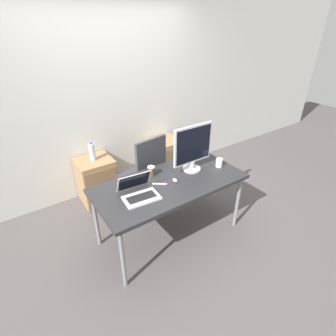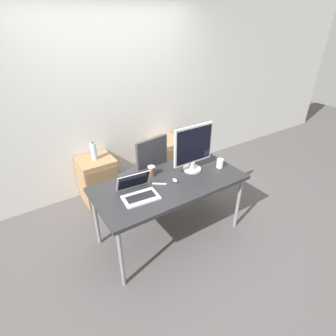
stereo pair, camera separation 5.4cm
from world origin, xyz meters
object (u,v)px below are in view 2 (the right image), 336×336
object	(u,v)px
cabinet_left	(98,179)
mouse	(175,180)
laptop_center	(138,192)
office_chair	(144,181)
cabinet_right	(166,159)
coffee_cup_white	(220,163)
coffee_cup_brown	(151,171)
monitor	(193,148)
water_bottle	(94,151)

from	to	relation	value
cabinet_left	mouse	distance (m)	1.35
laptop_center	office_chair	bearing A→B (deg)	58.62
cabinet_right	coffee_cup_white	bearing A→B (deg)	-91.81
mouse	coffee_cup_brown	bearing A→B (deg)	119.98
cabinet_right	coffee_cup_brown	xyz separation A→B (m)	(-0.80, -0.93, 0.48)
cabinet_left	coffee_cup_white	size ratio (longest dim) A/B	6.15
office_chair	coffee_cup_brown	size ratio (longest dim) A/B	9.31
coffee_cup_white	coffee_cup_brown	distance (m)	0.81
office_chair	monitor	xyz separation A→B (m)	(0.32, -0.60, 0.63)
office_chair	coffee_cup_brown	bearing A→B (deg)	-106.59
water_bottle	coffee_cup_white	size ratio (longest dim) A/B	2.39
office_chair	mouse	size ratio (longest dim) A/B	16.04
office_chair	cabinet_right	size ratio (longest dim) A/B	1.65
office_chair	monitor	size ratio (longest dim) A/B	1.96
office_chair	mouse	world-z (taller)	office_chair
mouse	monitor	bearing A→B (deg)	17.77
office_chair	laptop_center	size ratio (longest dim) A/B	2.88
office_chair	coffee_cup_white	xyz separation A→B (m)	(0.63, -0.73, 0.41)
coffee_cup_brown	laptop_center	bearing A→B (deg)	-138.75
cabinet_left	coffee_cup_white	world-z (taller)	coffee_cup_white
cabinet_left	coffee_cup_white	bearing A→B (deg)	-47.84
laptop_center	monitor	bearing A→B (deg)	8.59
cabinet_left	mouse	size ratio (longest dim) A/B	9.73
water_bottle	coffee_cup_white	bearing A→B (deg)	-47.89
cabinet_left	mouse	world-z (taller)	mouse
cabinet_right	monitor	distance (m)	1.34
coffee_cup_white	coffee_cup_brown	size ratio (longest dim) A/B	0.92
water_bottle	coffee_cup_white	xyz separation A→B (m)	(1.10, -1.21, 0.04)
cabinet_right	water_bottle	distance (m)	1.21
mouse	coffee_cup_white	bearing A→B (deg)	-2.64
water_bottle	coffee_cup_white	distance (m)	1.63
cabinet_right	mouse	xyz separation A→B (m)	(-0.66, -1.18, 0.44)
coffee_cup_brown	cabinet_left	bearing A→B (deg)	109.68
monitor	coffee_cup_white	world-z (taller)	monitor
coffee_cup_brown	mouse	bearing A→B (deg)	-60.02
laptop_center	mouse	bearing A→B (deg)	1.91
mouse	coffee_cup_white	distance (m)	0.62
cabinet_right	water_bottle	xyz separation A→B (m)	(-1.13, 0.00, 0.44)
office_chair	monitor	world-z (taller)	monitor
office_chair	cabinet_right	xyz separation A→B (m)	(0.67, 0.48, -0.07)
office_chair	cabinet_right	world-z (taller)	office_chair
cabinet_left	coffee_cup_brown	distance (m)	1.10
laptop_center	coffee_cup_brown	xyz separation A→B (m)	(0.30, 0.26, 0.01)
monitor	coffee_cup_brown	world-z (taller)	monitor
water_bottle	monitor	distance (m)	1.37
mouse	coffee_cup_white	size ratio (longest dim) A/B	0.63
coffee_cup_white	monitor	bearing A→B (deg)	157.49
water_bottle	coffee_cup_brown	bearing A→B (deg)	-70.36
cabinet_right	coffee_cup_brown	world-z (taller)	coffee_cup_brown
laptop_center	coffee_cup_brown	distance (m)	0.40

